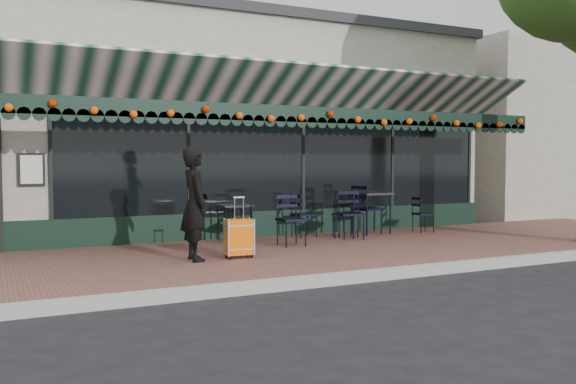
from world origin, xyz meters
name	(u,v)px	position (x,y,z in m)	size (l,w,h in m)	color
ground	(347,282)	(0.00, 0.00, 0.00)	(80.00, 80.00, 0.00)	black
sidewalk	(283,256)	(0.00, 2.00, 0.07)	(18.00, 4.00, 0.15)	brown
curb	(350,278)	(0.00, -0.08, 0.07)	(18.00, 0.16, 0.15)	#9E9E99
restaurant_building	(182,135)	(0.00, 7.84, 2.27)	(12.00, 9.60, 4.50)	gray
neighbor_building_right	(547,139)	(13.00, 8.00, 2.40)	(12.00, 8.00, 4.80)	#B5B09F
woman	(195,204)	(-1.58, 1.76, 1.00)	(0.62, 0.41, 1.70)	black
suitcase	(239,238)	(-0.91, 1.68, 0.46)	(0.42, 0.25, 0.94)	orange
cafe_table_a	(371,196)	(2.71, 3.46, 0.91)	(0.68, 0.68, 0.84)	black
cafe_table_b	(234,208)	(-0.28, 3.50, 0.77)	(0.56, 0.56, 0.69)	black
chair_a_left	(343,215)	(1.82, 3.09, 0.58)	(0.43, 0.43, 0.87)	black
chair_a_right	(367,209)	(2.55, 3.36, 0.65)	(0.50, 0.50, 1.01)	black
chair_a_front	(351,215)	(1.88, 2.89, 0.61)	(0.46, 0.46, 0.92)	black
chair_a_extra	(423,214)	(3.79, 3.13, 0.53)	(0.38, 0.38, 0.75)	black
chair_b_left	(242,220)	(-0.23, 3.24, 0.57)	(0.42, 0.42, 0.84)	black
chair_b_right	(304,215)	(1.20, 3.53, 0.58)	(0.43, 0.43, 0.86)	black
chair_b_front	(291,220)	(0.41, 2.51, 0.60)	(0.45, 0.45, 0.91)	black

